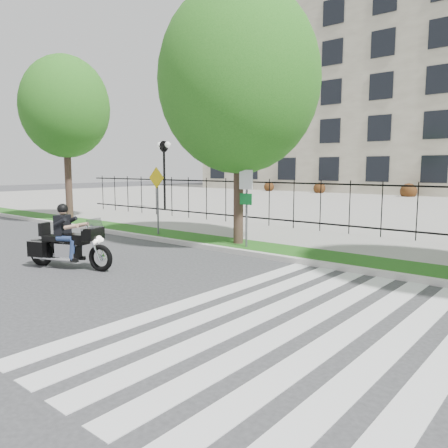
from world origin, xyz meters
The scene contains 13 objects.
ground centered at (0.00, 0.00, 0.00)m, with size 120.00×120.00×0.00m, color #323234.
curb centered at (0.00, 4.10, 0.07)m, with size 60.00×0.20×0.15m, color beige.
grass_verge centered at (0.00, 4.95, 0.07)m, with size 60.00×1.50×0.15m, color #1D5916.
sidewalk centered at (0.00, 7.45, 0.07)m, with size 60.00×3.50×0.15m, color gray.
plaza centered at (0.00, 25.00, 0.05)m, with size 80.00×34.00×0.10m, color gray.
crosswalk_stripes centered at (4.83, 0.00, 0.01)m, with size 5.70×8.00×0.01m, color silver, non-canonical shape.
iron_fence centered at (0.00, 9.20, 1.15)m, with size 30.00×0.06×2.00m, color black, non-canonical shape.
lamp_post_left centered at (-12.00, 12.00, 3.21)m, with size 1.06×0.70×4.25m.
street_tree_0 centered at (-10.96, 4.95, 5.40)m, with size 4.07×4.07×7.61m.
street_tree_1 centered at (-0.75, 4.95, 5.35)m, with size 5.12×5.12×8.15m.
sign_pole_regulatory centered at (-0.15, 4.58, 1.74)m, with size 0.50×0.09×2.50m.
sign_pole_warning centered at (-4.28, 4.58, 1.74)m, with size 0.78×0.09×2.49m.
motorcycle_rider centered at (-2.30, -0.24, 0.68)m, with size 2.55×1.26×2.04m.
Camera 1 is at (7.98, -6.24, 2.61)m, focal length 35.00 mm.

